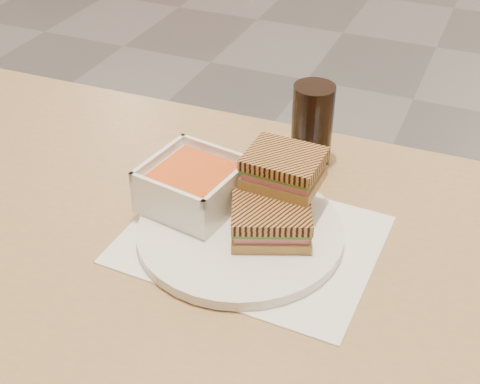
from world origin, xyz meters
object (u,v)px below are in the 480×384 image
at_px(main_table, 155,273).
at_px(cola_glass, 312,126).
at_px(soup_bowl, 194,187).
at_px(plate, 240,232).
at_px(panini_lower, 271,221).

bearing_deg(main_table, cola_glass, 53.35).
distance_m(main_table, soup_bowl, 0.18).
height_order(main_table, soup_bowl, soup_bowl).
bearing_deg(soup_bowl, cola_glass, 59.35).
distance_m(main_table, plate, 0.19).
height_order(plate, panini_lower, panini_lower).
relative_size(main_table, plate, 4.04).
height_order(plate, cola_glass, cola_glass).
bearing_deg(plate, soup_bowl, 162.78).
bearing_deg(soup_bowl, main_table, -146.84).
xyz_separation_m(plate, cola_glass, (0.03, 0.23, 0.06)).
xyz_separation_m(soup_bowl, panini_lower, (0.13, -0.02, -0.01)).
relative_size(plate, cola_glass, 2.06).
height_order(main_table, panini_lower, panini_lower).
relative_size(panini_lower, cola_glass, 0.94).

